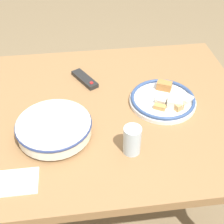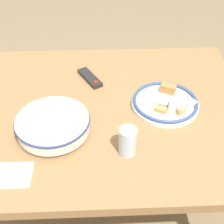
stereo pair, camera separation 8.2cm
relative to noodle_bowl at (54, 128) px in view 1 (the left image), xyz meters
name	(u,v)px [view 1 (the left image)]	position (x,y,z in m)	size (l,w,h in m)	color
ground_plane	(106,205)	(0.20, 0.14, -0.78)	(8.00, 8.00, 0.00)	#7F6B4C
dining_table	(103,122)	(0.20, 0.14, -0.12)	(1.25, 0.97, 0.74)	olive
noodle_bowl	(54,128)	(0.00, 0.00, 0.00)	(0.29, 0.29, 0.07)	silver
food_plate	(164,100)	(0.46, 0.14, -0.02)	(0.28, 0.28, 0.05)	white
tv_remote	(85,79)	(0.14, 0.35, -0.03)	(0.12, 0.17, 0.02)	black
drinking_glass	(132,140)	(0.27, -0.12, 0.02)	(0.06, 0.06, 0.11)	silver
folded_napkin	(15,182)	(-0.13, -0.21, -0.04)	(0.15, 0.11, 0.01)	white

